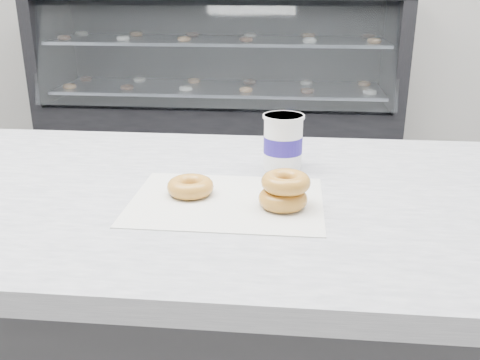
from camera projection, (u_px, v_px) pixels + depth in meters
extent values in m
plane|color=gray|center=(141.00, 358.00, 1.92)|extent=(5.00, 5.00, 0.00)
cube|color=silver|center=(29.00, 192.00, 1.05)|extent=(3.06, 0.76, 0.04)
cube|color=black|center=(220.00, 135.00, 3.79)|extent=(2.40, 0.70, 0.50)
cube|color=black|center=(225.00, 40.00, 3.87)|extent=(2.40, 0.06, 0.75)
cube|color=black|center=(52.00, 43.00, 3.68)|extent=(0.08, 0.70, 0.75)
cube|color=black|center=(396.00, 47.00, 3.46)|extent=(0.08, 0.70, 0.75)
cube|color=white|center=(211.00, 50.00, 3.28)|extent=(2.28, 0.16, 0.70)
cube|color=silver|center=(219.00, 89.00, 3.67)|extent=(2.20, 0.55, 0.02)
cube|color=silver|center=(218.00, 41.00, 3.56)|extent=(2.20, 0.55, 0.02)
cube|color=silver|center=(227.00, 201.00, 0.95)|extent=(0.34, 0.26, 0.00)
torus|color=gold|center=(190.00, 187.00, 0.97)|extent=(0.09, 0.09, 0.03)
torus|color=gold|center=(283.00, 199.00, 0.92)|extent=(0.09, 0.09, 0.03)
torus|color=gold|center=(286.00, 182.00, 0.91)|extent=(0.11, 0.11, 0.03)
cylinder|color=white|center=(283.00, 142.00, 1.10)|extent=(0.11, 0.11, 0.11)
cylinder|color=white|center=(284.00, 116.00, 1.08)|extent=(0.09, 0.09, 0.01)
cylinder|color=navy|center=(283.00, 144.00, 1.10)|extent=(0.11, 0.11, 0.03)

